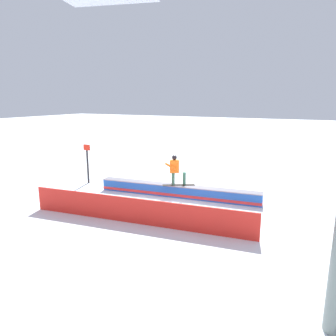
% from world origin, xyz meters
% --- Properties ---
extents(ground_plane, '(120.00, 120.00, 0.00)m').
position_xyz_m(ground_plane, '(0.00, 0.00, 0.00)').
color(ground_plane, white).
extents(grind_box, '(7.44, 1.38, 0.55)m').
position_xyz_m(grind_box, '(0.00, 0.00, 0.25)').
color(grind_box, blue).
rests_on(grind_box, ground_plane).
extents(snowboarder, '(1.39, 1.00, 1.38)m').
position_xyz_m(snowboarder, '(0.07, 0.07, 1.29)').
color(snowboarder, black).
rests_on(snowboarder, grind_box).
extents(safety_fence, '(8.47, 1.06, 0.93)m').
position_xyz_m(safety_fence, '(0.00, 3.47, 0.47)').
color(safety_fence, red).
rests_on(safety_fence, ground_plane).
extents(trail_marker, '(0.40, 0.10, 2.05)m').
position_xyz_m(trail_marker, '(5.20, -0.03, 1.09)').
color(trail_marker, '#262628').
rests_on(trail_marker, ground_plane).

